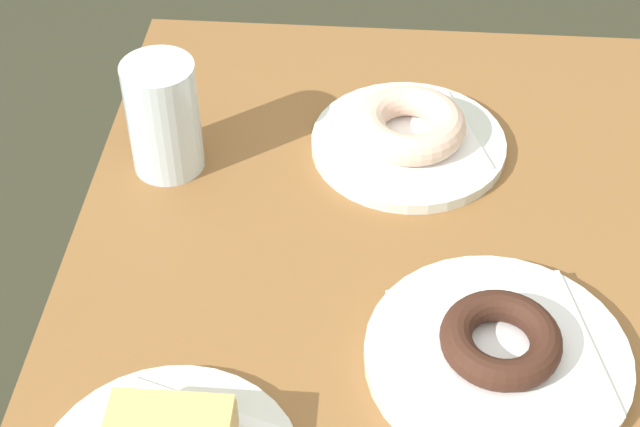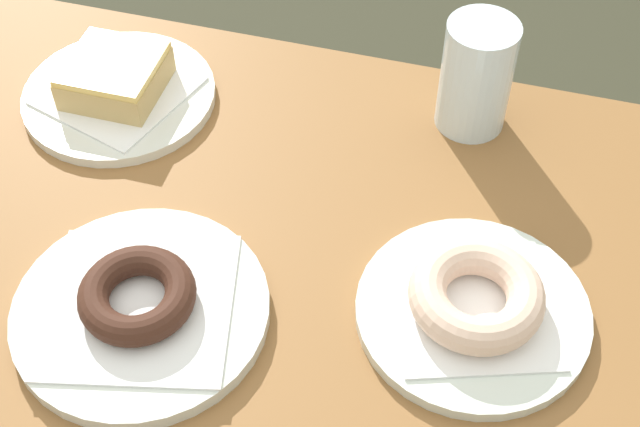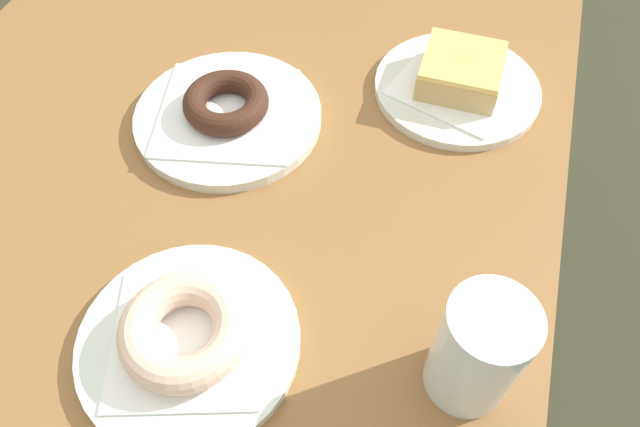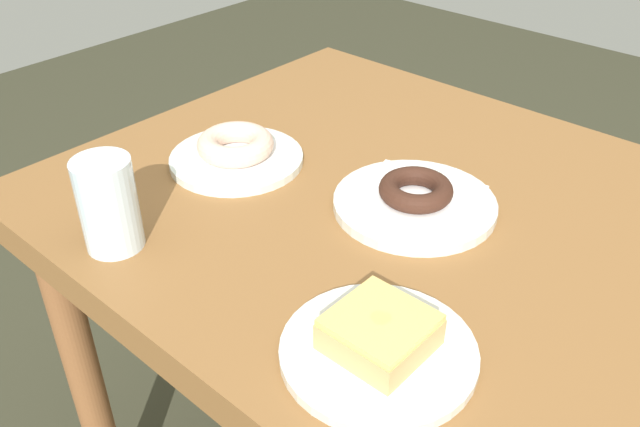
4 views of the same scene
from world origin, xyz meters
name	(u,v)px [view 4 (image 4 of 4)]	position (x,y,z in m)	size (l,w,h in m)	color
table	(469,285)	(0.00, 0.00, 0.68)	(1.26, 0.83, 0.77)	brown
plate_glazed_square	(378,352)	(-0.04, 0.26, 0.77)	(0.21, 0.21, 0.01)	silver
napkin_glazed_square	(379,347)	(-0.04, 0.26, 0.78)	(0.14, 0.14, 0.00)	white
donut_glazed_square	(380,332)	(-0.04, 0.26, 0.80)	(0.10, 0.10, 0.04)	tan
plate_chocolate_ring	(416,203)	(0.10, 0.00, 0.77)	(0.23, 0.23, 0.01)	silver
napkin_chocolate_ring	(417,198)	(0.10, 0.00, 0.78)	(0.17, 0.17, 0.00)	white
donut_chocolate_ring	(418,188)	(0.10, 0.00, 0.80)	(0.11, 0.11, 0.03)	#3C2016
plate_sugar_ring	(237,159)	(0.39, 0.08, 0.77)	(0.21, 0.21, 0.01)	silver
napkin_sugar_ring	(236,155)	(0.39, 0.08, 0.78)	(0.14, 0.14, 0.00)	white
donut_sugar_ring	(235,144)	(0.39, 0.08, 0.80)	(0.12, 0.12, 0.03)	beige
water_glass	(108,204)	(0.35, 0.34, 0.83)	(0.08, 0.08, 0.13)	silver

